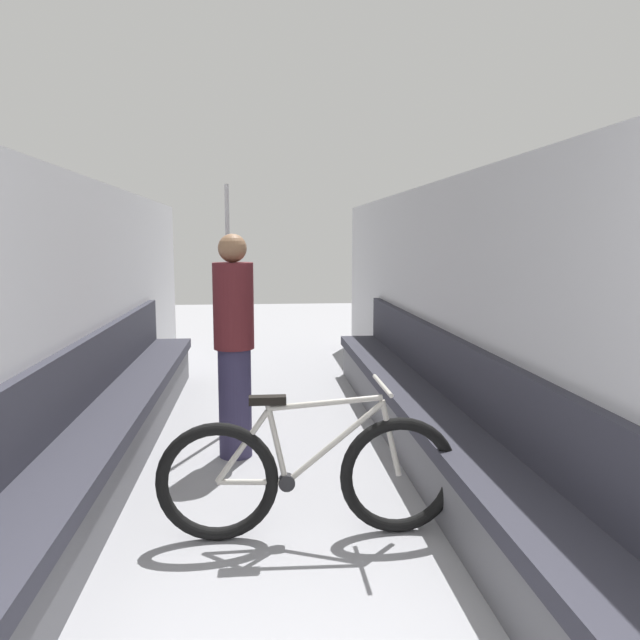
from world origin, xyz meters
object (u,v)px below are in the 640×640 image
grab_pole_near (229,314)px  passenger_standing (234,343)px  bicycle (309,476)px  bench_seat_row_left (108,430)px  bench_seat_row_right (429,421)px

grab_pole_near → passenger_standing: (0.06, -0.63, -0.15)m
bicycle → grab_pole_near: bearing=105.4°
bench_seat_row_left → bench_seat_row_right: same height
grab_pole_near → passenger_standing: 0.65m
bench_seat_row_left → bicycle: size_ratio=3.63×
bench_seat_row_left → grab_pole_near: 1.39m
bicycle → grab_pole_near: grab_pole_near is taller
bench_seat_row_left → passenger_standing: bearing=15.9°
bench_seat_row_right → passenger_standing: 1.55m
bench_seat_row_right → grab_pole_near: size_ratio=2.90×
bicycle → passenger_standing: size_ratio=0.99×
bicycle → grab_pole_near: 2.14m
bench_seat_row_right → bench_seat_row_left: bearing=180.0°
bench_seat_row_right → bicycle: bench_seat_row_right is taller
bench_seat_row_left → bench_seat_row_right: bearing=0.0°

